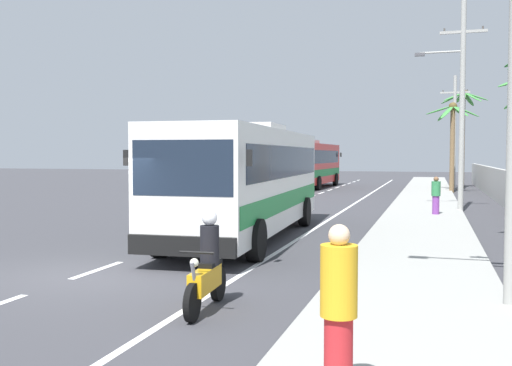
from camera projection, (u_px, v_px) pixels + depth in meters
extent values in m
plane|color=#3A3A3F|center=(85.00, 274.00, 12.45)|extent=(160.00, 160.00, 0.00)
cube|color=#999993|center=(422.00, 227.00, 20.02)|extent=(3.20, 90.00, 0.14)
cube|color=white|center=(97.00, 270.00, 12.90)|extent=(0.16, 2.00, 0.01)
cube|color=white|center=(165.00, 247.00, 16.16)|extent=(0.16, 2.00, 0.01)
cube|color=white|center=(210.00, 231.00, 19.43)|extent=(0.16, 2.00, 0.01)
cube|color=white|center=(242.00, 220.00, 22.69)|extent=(0.16, 2.00, 0.01)
cube|color=white|center=(266.00, 212.00, 25.95)|extent=(0.16, 2.00, 0.01)
cube|color=white|center=(284.00, 206.00, 29.21)|extent=(0.16, 2.00, 0.01)
cube|color=white|center=(299.00, 201.00, 32.47)|extent=(0.16, 2.00, 0.01)
cube|color=white|center=(311.00, 196.00, 35.73)|extent=(0.16, 2.00, 0.01)
cube|color=white|center=(322.00, 193.00, 38.99)|extent=(0.16, 2.00, 0.01)
cube|color=white|center=(330.00, 190.00, 42.25)|extent=(0.16, 2.00, 0.01)
cube|color=white|center=(337.00, 187.00, 45.51)|extent=(0.16, 2.00, 0.01)
cube|color=white|center=(344.00, 185.00, 48.77)|extent=(0.16, 2.00, 0.01)
cube|color=white|center=(349.00, 183.00, 52.04)|extent=(0.16, 2.00, 0.01)
cube|color=white|center=(354.00, 182.00, 55.30)|extent=(0.16, 2.00, 0.01)
cube|color=white|center=(359.00, 180.00, 58.56)|extent=(0.16, 2.00, 0.01)
cube|color=white|center=(341.00, 212.00, 25.84)|extent=(0.14, 70.00, 0.01)
cube|color=silver|center=(248.00, 178.00, 17.88)|extent=(3.05, 11.12, 2.91)
cube|color=#192333|center=(249.00, 162.00, 18.05)|extent=(3.04, 10.24, 0.93)
cube|color=#192333|center=(183.00, 168.00, 12.57)|extent=(2.32, 0.21, 1.22)
cube|color=#1E843D|center=(248.00, 199.00, 17.91)|extent=(3.08, 10.90, 0.52)
cube|color=black|center=(182.00, 246.00, 12.56)|extent=(2.48, 0.28, 0.44)
cube|color=#B7B7B7|center=(258.00, 128.00, 19.14)|extent=(1.50, 2.49, 0.28)
cube|color=black|center=(249.00, 158.00, 12.41)|extent=(0.12, 0.09, 0.36)
cube|color=black|center=(126.00, 158.00, 13.11)|extent=(0.12, 0.09, 0.36)
cylinder|color=black|center=(256.00, 240.00, 13.91)|extent=(0.37, 1.05, 1.04)
cylinder|color=black|center=(160.00, 237.00, 14.52)|extent=(0.37, 1.05, 1.04)
cylinder|color=black|center=(305.00, 212.00, 20.84)|extent=(0.37, 1.05, 1.04)
cylinder|color=black|center=(238.00, 210.00, 21.45)|extent=(0.37, 1.05, 1.04)
cube|color=red|center=(311.00, 163.00, 45.21)|extent=(2.86, 10.51, 3.00)
cube|color=#192333|center=(310.00, 157.00, 44.99)|extent=(2.87, 9.68, 0.96)
cube|color=#192333|center=(324.00, 157.00, 50.10)|extent=(2.39, 0.16, 1.26)
cube|color=#1E843D|center=(311.00, 172.00, 45.24)|extent=(2.89, 10.30, 0.54)
cube|color=black|center=(324.00, 178.00, 50.27)|extent=(2.54, 0.22, 0.44)
cube|color=#B7B7B7|center=(307.00, 142.00, 43.89)|extent=(1.48, 2.33, 0.28)
cube|color=black|center=(307.00, 155.00, 50.35)|extent=(0.12, 0.08, 0.36)
cube|color=black|center=(341.00, 155.00, 49.42)|extent=(0.12, 0.08, 0.36)
cylinder|color=black|center=(306.00, 179.00, 49.14)|extent=(0.35, 1.05, 1.04)
cylinder|color=black|center=(335.00, 179.00, 48.34)|extent=(0.35, 1.05, 1.04)
cylinder|color=black|center=(284.00, 183.00, 42.70)|extent=(0.35, 1.05, 1.04)
cylinder|color=black|center=(318.00, 183.00, 41.90)|extent=(0.35, 1.05, 1.04)
cylinder|color=black|center=(192.00, 303.00, 8.88)|extent=(0.14, 0.61, 0.60)
cylinder|color=black|center=(218.00, 284.00, 10.21)|extent=(0.16, 0.61, 0.60)
cube|color=gold|center=(205.00, 280.00, 9.49)|extent=(0.31, 1.11, 0.36)
cube|color=black|center=(211.00, 264.00, 9.77)|extent=(0.28, 0.61, 0.12)
cylinder|color=gray|center=(195.00, 282.00, 8.99)|extent=(0.08, 0.32, 0.67)
cylinder|color=black|center=(197.00, 252.00, 9.06)|extent=(0.56, 0.08, 0.04)
sphere|color=#EAEACC|center=(194.00, 263.00, 8.95)|extent=(0.14, 0.14, 0.14)
cylinder|color=black|center=(210.00, 245.00, 9.70)|extent=(0.32, 0.32, 0.67)
sphere|color=white|center=(210.00, 218.00, 9.68)|extent=(0.26, 0.26, 0.26)
cylinder|color=red|center=(338.00, 361.00, 5.60)|extent=(0.28, 0.28, 0.87)
cylinder|color=gold|center=(339.00, 281.00, 5.56)|extent=(0.36, 0.36, 0.69)
sphere|color=beige|center=(339.00, 235.00, 5.54)|extent=(0.21, 0.21, 0.21)
cylinder|color=#75388E|center=(436.00, 205.00, 23.66)|extent=(0.28, 0.28, 0.75)
cylinder|color=#2D7A47|center=(436.00, 189.00, 23.63)|extent=(0.36, 0.36, 0.59)
sphere|color=brown|center=(436.00, 179.00, 23.61)|extent=(0.21, 0.21, 0.21)
cylinder|color=#9E9E99|center=(462.00, 106.00, 25.65)|extent=(0.24, 0.24, 9.43)
cube|color=#9E9E99|center=(463.00, 32.00, 25.49)|extent=(2.00, 0.12, 0.12)
cylinder|color=#4C4742|center=(444.00, 30.00, 25.72)|extent=(0.08, 0.08, 0.16)
cylinder|color=#4C4742|center=(483.00, 28.00, 25.25)|extent=(0.08, 0.08, 0.16)
cylinder|color=#9E9E99|center=(441.00, 52.00, 25.80)|extent=(1.84, 0.09, 0.09)
cube|color=#4C4C51|center=(420.00, 55.00, 26.07)|extent=(0.44, 0.24, 0.14)
cylinder|color=#9E9E99|center=(454.00, 133.00, 42.03)|extent=(0.24, 0.24, 8.29)
cube|color=#9E9E99|center=(455.00, 92.00, 41.89)|extent=(2.08, 0.12, 0.12)
cylinder|color=#4C4742|center=(443.00, 91.00, 42.13)|extent=(0.08, 0.08, 0.16)
cylinder|color=#4C4742|center=(467.00, 90.00, 41.64)|extent=(0.08, 0.08, 0.16)
cylinder|color=brown|center=(463.00, 141.00, 43.65)|extent=(0.29, 0.29, 7.14)
ellipsoid|color=#3D893D|center=(476.00, 96.00, 43.13)|extent=(1.82, 0.58, 0.77)
ellipsoid|color=#3D893D|center=(469.00, 99.00, 44.06)|extent=(1.14, 1.65, 1.01)
ellipsoid|color=#3D893D|center=(460.00, 98.00, 44.36)|extent=(0.81, 1.83, 0.73)
ellipsoid|color=#3D893D|center=(452.00, 98.00, 44.00)|extent=(1.77, 0.95, 0.87)
ellipsoid|color=#3D893D|center=(454.00, 97.00, 43.21)|extent=(1.67, 1.33, 0.78)
ellipsoid|color=#3D893D|center=(463.00, 96.00, 42.67)|extent=(0.47, 1.81, 0.77)
ellipsoid|color=#3D893D|center=(473.00, 97.00, 42.75)|extent=(1.49, 1.48, 0.91)
sphere|color=brown|center=(464.00, 93.00, 43.47)|extent=(0.56, 0.56, 0.56)
cylinder|color=brown|center=(452.00, 150.00, 39.16)|extent=(0.32, 0.32, 5.77)
ellipsoid|color=#3D893D|center=(466.00, 111.00, 38.77)|extent=(1.74, 0.41, 0.89)
ellipsoid|color=#3D893D|center=(458.00, 110.00, 39.72)|extent=(1.02, 1.81, 0.63)
ellipsoid|color=#3D893D|center=(445.00, 114.00, 39.78)|extent=(1.28, 1.54, 1.05)
ellipsoid|color=#3D893D|center=(439.00, 110.00, 39.35)|extent=(1.82, 0.49, 0.66)
ellipsoid|color=#3D893D|center=(447.00, 112.00, 38.48)|extent=(1.12, 1.63, 1.02)
ellipsoid|color=#3D893D|center=(460.00, 111.00, 38.23)|extent=(1.23, 1.64, 0.91)
sphere|color=brown|center=(453.00, 106.00, 39.02)|extent=(0.56, 0.56, 0.56)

